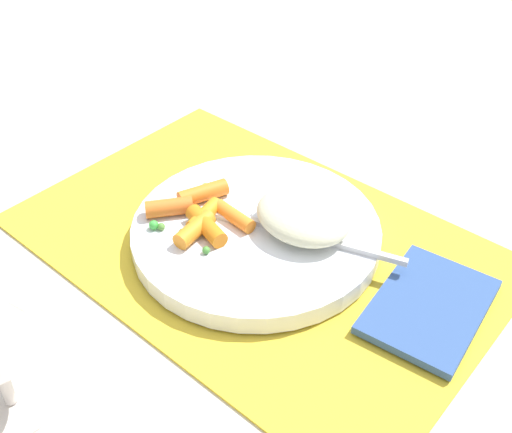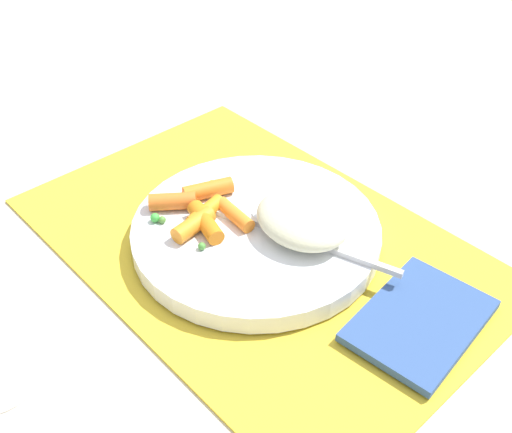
{
  "view_description": "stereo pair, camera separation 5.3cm",
  "coord_description": "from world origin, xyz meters",
  "px_view_note": "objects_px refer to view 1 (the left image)",
  "views": [
    {
      "loc": [
        -0.31,
        0.35,
        0.41
      ],
      "look_at": [
        0.0,
        0.0,
        0.04
      ],
      "focal_mm": 43.35,
      "sensor_mm": 36.0,
      "label": 1
    },
    {
      "loc": [
        -0.34,
        0.32,
        0.41
      ],
      "look_at": [
        0.0,
        0.0,
        0.04
      ],
      "focal_mm": 43.35,
      "sensor_mm": 36.0,
      "label": 2
    }
  ],
  "objects_px": {
    "plate": "(256,232)",
    "carrot_portion": "(200,214)",
    "fork": "(282,229)",
    "napkin": "(429,306)",
    "rice_mound": "(303,216)"
  },
  "relations": [
    {
      "from": "carrot_portion",
      "to": "fork",
      "type": "height_order",
      "value": "carrot_portion"
    },
    {
      "from": "plate",
      "to": "carrot_portion",
      "type": "bearing_deg",
      "value": 33.86
    },
    {
      "from": "rice_mound",
      "to": "fork",
      "type": "height_order",
      "value": "rice_mound"
    },
    {
      "from": "carrot_portion",
      "to": "rice_mound",
      "type": "bearing_deg",
      "value": -147.28
    },
    {
      "from": "carrot_portion",
      "to": "fork",
      "type": "xyz_separation_m",
      "value": [
        -0.07,
        -0.04,
        -0.01
      ]
    },
    {
      "from": "fork",
      "to": "carrot_portion",
      "type": "bearing_deg",
      "value": 28.66
    },
    {
      "from": "napkin",
      "to": "rice_mound",
      "type": "bearing_deg",
      "value": 2.21
    },
    {
      "from": "plate",
      "to": "rice_mound",
      "type": "xyz_separation_m",
      "value": [
        -0.04,
        -0.02,
        0.03
      ]
    },
    {
      "from": "plate",
      "to": "carrot_portion",
      "type": "relative_size",
      "value": 2.39
    },
    {
      "from": "rice_mound",
      "to": "carrot_portion",
      "type": "relative_size",
      "value": 0.93
    },
    {
      "from": "rice_mound",
      "to": "carrot_portion",
      "type": "bearing_deg",
      "value": 32.72
    },
    {
      "from": "fork",
      "to": "plate",
      "type": "bearing_deg",
      "value": 17.93
    },
    {
      "from": "plate",
      "to": "rice_mound",
      "type": "relative_size",
      "value": 2.56
    },
    {
      "from": "rice_mound",
      "to": "carrot_portion",
      "type": "distance_m",
      "value": 0.1
    },
    {
      "from": "napkin",
      "to": "fork",
      "type": "bearing_deg",
      "value": 7.78
    }
  ]
}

